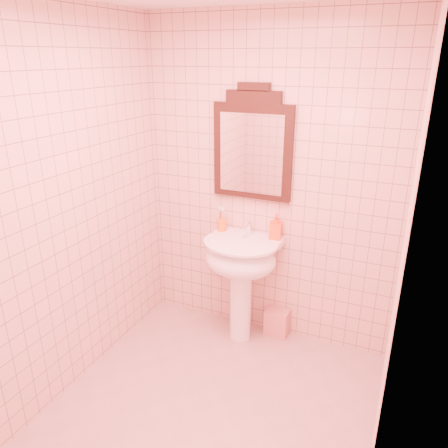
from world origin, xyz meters
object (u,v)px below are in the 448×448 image
at_px(pedestal_sink, 241,265).
at_px(soap_dispenser, 276,227).
at_px(toothbrush_cup, 222,225).
at_px(mirror, 252,147).
at_px(towel, 277,322).

xyz_separation_m(pedestal_sink, soap_dispenser, (0.22, 0.16, 0.30)).
distance_m(pedestal_sink, toothbrush_cup, 0.37).
height_order(mirror, soap_dispenser, mirror).
xyz_separation_m(pedestal_sink, toothbrush_cup, (-0.23, 0.14, 0.25)).
bearing_deg(soap_dispenser, towel, -13.81).
bearing_deg(towel, toothbrush_cup, -178.18).
distance_m(soap_dispenser, towel, 0.85).
bearing_deg(toothbrush_cup, soap_dispenser, 2.55).
distance_m(mirror, toothbrush_cup, 0.68).
relative_size(pedestal_sink, mirror, 1.02).
xyz_separation_m(mirror, soap_dispenser, (0.22, -0.04, -0.59)).
bearing_deg(soap_dispenser, mirror, 161.54).
xyz_separation_m(mirror, toothbrush_cup, (-0.23, -0.06, -0.63)).
bearing_deg(pedestal_sink, toothbrush_cup, 147.36).
xyz_separation_m(pedestal_sink, mirror, (0.00, 0.20, 0.89)).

